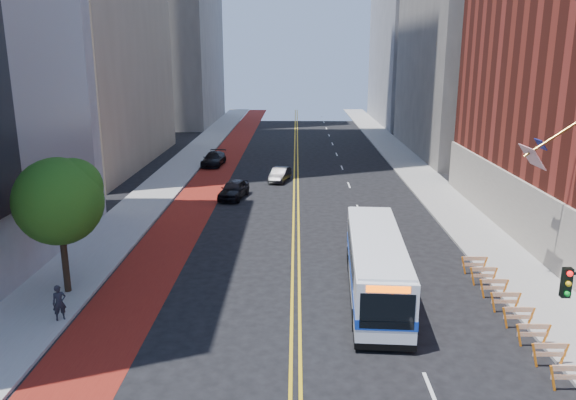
% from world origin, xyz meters
% --- Properties ---
extents(ground, '(160.00, 160.00, 0.00)m').
position_xyz_m(ground, '(0.00, 0.00, 0.00)').
color(ground, black).
rests_on(ground, ground).
extents(sidewalk_left, '(4.00, 140.00, 0.15)m').
position_xyz_m(sidewalk_left, '(-12.00, 30.00, 0.07)').
color(sidewalk_left, gray).
rests_on(sidewalk_left, ground).
extents(sidewalk_right, '(4.00, 140.00, 0.15)m').
position_xyz_m(sidewalk_right, '(12.00, 30.00, 0.07)').
color(sidewalk_right, gray).
rests_on(sidewalk_right, ground).
extents(bus_lane_paint, '(3.60, 140.00, 0.01)m').
position_xyz_m(bus_lane_paint, '(-8.10, 30.00, 0.00)').
color(bus_lane_paint, maroon).
rests_on(bus_lane_paint, ground).
extents(center_line_inner, '(0.14, 140.00, 0.01)m').
position_xyz_m(center_line_inner, '(-0.18, 30.00, 0.00)').
color(center_line_inner, gold).
rests_on(center_line_inner, ground).
extents(center_line_outer, '(0.14, 140.00, 0.01)m').
position_xyz_m(center_line_outer, '(0.18, 30.00, 0.00)').
color(center_line_outer, gold).
rests_on(center_line_outer, ground).
extents(lane_dashes, '(0.14, 98.20, 0.01)m').
position_xyz_m(lane_dashes, '(4.80, 38.00, 0.01)').
color(lane_dashes, silver).
rests_on(lane_dashes, ground).
extents(construction_barriers, '(1.42, 10.91, 1.00)m').
position_xyz_m(construction_barriers, '(9.60, 3.42, 0.68)').
color(construction_barriers, orange).
rests_on(construction_barriers, ground).
extents(street_tree, '(4.20, 4.20, 6.70)m').
position_xyz_m(street_tree, '(-11.24, 6.04, 4.91)').
color(street_tree, black).
rests_on(street_tree, sidewalk_left).
extents(transit_bus, '(3.13, 11.35, 3.09)m').
position_xyz_m(transit_bus, '(3.89, 6.06, 1.61)').
color(transit_bus, silver).
rests_on(transit_bus, ground).
extents(car_a, '(2.56, 4.69, 1.51)m').
position_xyz_m(car_a, '(-5.12, 25.05, 0.76)').
color(car_a, black).
rests_on(car_a, ground).
extents(car_b, '(2.17, 4.07, 1.28)m').
position_xyz_m(car_b, '(-1.50, 31.52, 0.64)').
color(car_b, black).
rests_on(car_b, ground).
extents(car_c, '(2.40, 5.04, 1.42)m').
position_xyz_m(car_c, '(-8.77, 38.97, 0.71)').
color(car_c, black).
rests_on(car_c, ground).
extents(pedestrian, '(0.70, 0.63, 1.60)m').
position_xyz_m(pedestrian, '(-10.40, 2.93, 0.95)').
color(pedestrian, black).
rests_on(pedestrian, sidewalk_left).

